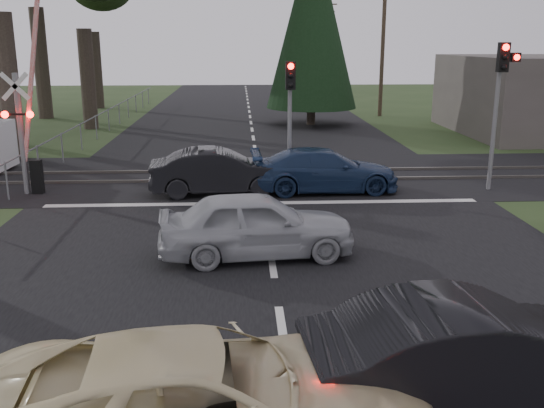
{
  "coord_description": "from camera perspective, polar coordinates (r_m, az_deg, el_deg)",
  "views": [
    {
      "loc": [
        -0.67,
        -9.42,
        4.72
      ],
      "look_at": [
        0.01,
        3.29,
        1.3
      ],
      "focal_mm": 40.0,
      "sensor_mm": 36.0,
      "label": 1
    }
  ],
  "objects": [
    {
      "name": "ground",
      "position": [
        10.56,
        0.92,
        -11.52
      ],
      "size": [
        120.0,
        120.0,
        0.0
      ],
      "primitive_type": "plane",
      "color": "#273B1A",
      "rests_on": "ground"
    },
    {
      "name": "road",
      "position": [
        19.99,
        -1.04,
        1.4
      ],
      "size": [
        14.0,
        100.0,
        0.01
      ],
      "primitive_type": "cube",
      "color": "black",
      "rests_on": "ground"
    },
    {
      "name": "rail_corridor",
      "position": [
        21.94,
        -1.23,
        2.63
      ],
      "size": [
        120.0,
        8.0,
        0.01
      ],
      "primitive_type": "cube",
      "color": "black",
      "rests_on": "ground"
    },
    {
      "name": "stop_line",
      "position": [
        18.25,
        -0.84,
        0.09
      ],
      "size": [
        13.0,
        0.35,
        0.0
      ],
      "primitive_type": "cube",
      "color": "silver",
      "rests_on": "ground"
    },
    {
      "name": "rail_near",
      "position": [
        21.15,
        -1.16,
        2.29
      ],
      "size": [
        120.0,
        0.12,
        0.1
      ],
      "primitive_type": "cube",
      "color": "#59544C",
      "rests_on": "ground"
    },
    {
      "name": "rail_far",
      "position": [
        22.71,
        -1.3,
        3.18
      ],
      "size": [
        120.0,
        0.12,
        0.1
      ],
      "primitive_type": "cube",
      "color": "#59544C",
      "rests_on": "ground"
    },
    {
      "name": "crossing_signal",
      "position": [
        20.48,
        -21.98,
        6.49
      ],
      "size": [
        1.62,
        0.38,
        6.96
      ],
      "color": "slate",
      "rests_on": "ground"
    },
    {
      "name": "traffic_signal_right",
      "position": [
        20.65,
        20.75,
        10.19
      ],
      "size": [
        0.68,
        0.48,
        4.7
      ],
      "color": "slate",
      "rests_on": "ground"
    },
    {
      "name": "traffic_signal_center",
      "position": [
        20.26,
        1.72,
        9.62
      ],
      "size": [
        0.32,
        0.48,
        4.1
      ],
      "color": "slate",
      "rests_on": "ground"
    },
    {
      "name": "utility_pole_mid",
      "position": [
        40.47,
        10.4,
        14.81
      ],
      "size": [
        1.8,
        0.26,
        9.0
      ],
      "color": "#4C3D2D",
      "rests_on": "ground"
    },
    {
      "name": "utility_pole_far",
      "position": [
        65.07,
        5.24,
        14.99
      ],
      "size": [
        1.8,
        0.26,
        9.0
      ],
      "color": "#4C3D2D",
      "rests_on": "ground"
    },
    {
      "name": "conifer_tree",
      "position": [
        35.69,
        3.84,
        17.05
      ],
      "size": [
        5.2,
        5.2,
        11.0
      ],
      "color": "#473D33",
      "rests_on": "ground"
    },
    {
      "name": "fence_left",
      "position": [
        33.04,
        -15.57,
        6.28
      ],
      "size": [
        0.1,
        36.0,
        1.2
      ],
      "primitive_type": null,
      "color": "slate",
      "rests_on": "ground"
    },
    {
      "name": "cream_coupe",
      "position": [
        7.27,
        -6.42,
        -18.25
      ],
      "size": [
        5.51,
        2.87,
        1.48
      ],
      "primitive_type": "imported",
      "rotation": [
        0.0,
        0.0,
        1.65
      ],
      "color": "beige",
      "rests_on": "ground"
    },
    {
      "name": "dark_hatchback",
      "position": [
        8.58,
        18.62,
        -13.34
      ],
      "size": [
        4.71,
        2.04,
        1.51
      ],
      "primitive_type": "imported",
      "rotation": [
        0.0,
        0.0,
        1.67
      ],
      "color": "black",
      "rests_on": "ground"
    },
    {
      "name": "silver_car",
      "position": [
        13.59,
        -1.47,
        -1.96
      ],
      "size": [
        4.53,
        2.18,
        1.49
      ],
      "primitive_type": "imported",
      "rotation": [
        0.0,
        0.0,
        1.67
      ],
      "color": "#A3A6AB",
      "rests_on": "ground"
    },
    {
      "name": "blue_sedan",
      "position": [
        19.68,
        4.94,
        3.17
      ],
      "size": [
        4.82,
        2.08,
        1.38
      ],
      "primitive_type": "imported",
      "rotation": [
        0.0,
        0.0,
        1.6
      ],
      "color": "#192A4B",
      "rests_on": "ground"
    },
    {
      "name": "dark_car_far",
      "position": [
        19.32,
        -4.98,
        3.04
      ],
      "size": [
        4.47,
        1.84,
        1.44
      ],
      "primitive_type": "imported",
      "rotation": [
        0.0,
        0.0,
        1.64
      ],
      "color": "black",
      "rests_on": "ground"
    }
  ]
}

